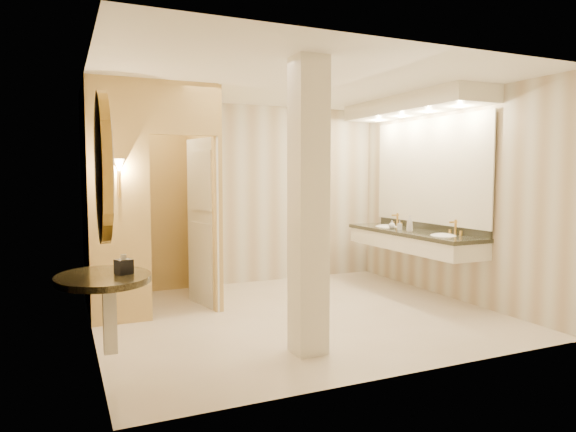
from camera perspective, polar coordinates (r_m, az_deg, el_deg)
name	(u,v)px	position (r m, az deg, el deg)	size (l,w,h in m)	color
floor	(298,315)	(6.16, 1.07, -10.93)	(4.50, 4.50, 0.00)	white
ceiling	(298,82)	(6.02, 1.11, 14.65)	(4.50, 4.50, 0.00)	white
wall_back	(242,195)	(7.79, -5.16, 2.39)	(4.50, 0.02, 2.70)	beige
wall_front	(403,212)	(4.22, 12.69, 0.42)	(4.50, 0.02, 2.70)	beige
wall_left	(90,205)	(5.39, -21.15, 1.11)	(0.02, 4.00, 2.70)	beige
wall_right	(450,197)	(7.19, 17.57, 2.01)	(0.02, 4.00, 2.70)	beige
toilet_closet	(183,196)	(6.50, -11.55, 2.19)	(1.50, 1.55, 2.70)	#D9B471
wall_sconce	(119,167)	(5.83, -18.27, 5.19)	(0.14, 0.14, 0.42)	gold
vanity	(415,176)	(7.31, 13.95, 4.31)	(0.75, 2.51, 2.09)	white
console_shelf	(104,216)	(4.19, -19.79, 0.04)	(0.90, 0.90, 1.90)	black
pillar	(308,208)	(4.67, 2.28, 0.93)	(0.29, 0.29, 2.70)	white
tissue_box	(124,267)	(4.23, -17.78, -5.38)	(0.11, 0.11, 0.11)	black
toilet	(124,272)	(6.93, -17.79, -5.95)	(0.45, 0.80, 0.81)	white
soap_bottle_a	(400,225)	(7.39, 12.29, -1.01)	(0.06, 0.06, 0.13)	beige
soap_bottle_b	(392,224)	(7.54, 11.47, -0.92)	(0.09, 0.09, 0.12)	silver
soap_bottle_c	(410,224)	(7.17, 13.37, -0.82)	(0.09, 0.09, 0.22)	#C6B28C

